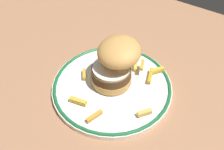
# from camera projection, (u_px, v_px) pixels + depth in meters

# --- Properties ---
(ground_plane) EXTENTS (1.36, 0.98, 0.04)m
(ground_plane) POSITION_uv_depth(u_px,v_px,m) (118.00, 116.00, 0.61)
(ground_plane) COLOR #9C6C4B
(dinner_plate) EXTENTS (0.28, 0.28, 0.02)m
(dinner_plate) POSITION_uv_depth(u_px,v_px,m) (112.00, 86.00, 0.63)
(dinner_plate) COLOR white
(dinner_plate) RESTS_ON ground_plane
(burger) EXTENTS (0.11, 0.12, 0.11)m
(burger) POSITION_uv_depth(u_px,v_px,m) (115.00, 63.00, 0.60)
(burger) COLOR tan
(burger) RESTS_ON dinner_plate
(fries_pile) EXTENTS (0.20, 0.25, 0.02)m
(fries_pile) POSITION_uv_depth(u_px,v_px,m) (125.00, 80.00, 0.63)
(fries_pile) COLOR yellow
(fries_pile) RESTS_ON dinner_plate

